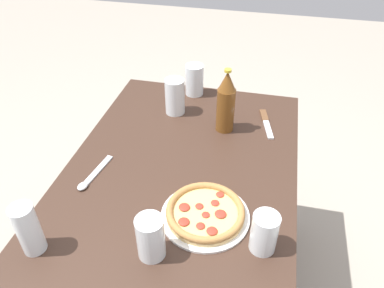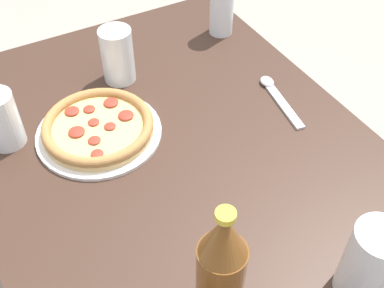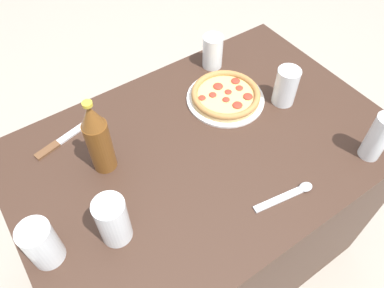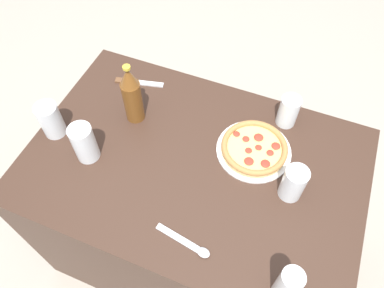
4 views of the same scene
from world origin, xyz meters
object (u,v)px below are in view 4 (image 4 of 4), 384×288
at_px(glass_orange_juice, 85,144).
at_px(spoon, 190,245).
at_px(glass_iced_tea, 287,286).
at_px(beer_bottle, 132,95).
at_px(pizza_salami, 254,148).
at_px(glass_cola, 288,112).
at_px(glass_lemonade, 293,184).
at_px(glass_red_wine, 51,121).
at_px(knife, 137,82).

relative_size(glass_orange_juice, spoon, 0.79).
bearing_deg(glass_iced_tea, beer_bottle, -31.75).
bearing_deg(glass_iced_tea, pizza_salami, -63.81).
bearing_deg(glass_cola, pizza_salami, 67.74).
bearing_deg(pizza_salami, glass_lemonade, 143.67).
bearing_deg(spoon, beer_bottle, -45.45).
height_order(pizza_salami, spoon, pizza_salami).
bearing_deg(glass_lemonade, glass_orange_juice, 9.79).
height_order(glass_lemonade, beer_bottle, beer_bottle).
bearing_deg(glass_cola, glass_lemonade, 106.55).
relative_size(glass_red_wine, glass_iced_tea, 0.86).
distance_m(pizza_salami, beer_bottle, 0.47).
bearing_deg(beer_bottle, pizza_salami, -178.09).
xyz_separation_m(glass_red_wine, glass_iced_tea, (-0.91, 0.24, 0.01)).
distance_m(glass_lemonade, glass_cola, 0.30).
distance_m(glass_orange_juice, knife, 0.38).
distance_m(pizza_salami, glass_orange_juice, 0.58).
bearing_deg(beer_bottle, knife, -64.44).
relative_size(pizza_salami, spoon, 1.41).
xyz_separation_m(pizza_salami, glass_orange_juice, (0.53, 0.23, 0.05)).
xyz_separation_m(glass_iced_tea, spoon, (0.29, -0.03, -0.07)).
height_order(pizza_salami, glass_lemonade, glass_lemonade).
bearing_deg(pizza_salami, glass_orange_juice, 23.66).
xyz_separation_m(pizza_salami, glass_iced_tea, (-0.21, 0.43, 0.05)).
bearing_deg(glass_iced_tea, glass_red_wine, -14.84).
bearing_deg(spoon, glass_orange_juice, -20.35).
bearing_deg(spoon, glass_lemonade, -129.21).
distance_m(glass_lemonade, knife, 0.73).
xyz_separation_m(glass_cola, glass_red_wine, (0.77, 0.36, 0.01)).
distance_m(glass_cola, spoon, 0.59).
xyz_separation_m(pizza_salami, knife, (0.53, -0.14, -0.01)).
relative_size(glass_lemonade, glass_iced_tea, 0.83).
distance_m(glass_cola, beer_bottle, 0.56).
bearing_deg(glass_iced_tea, glass_cola, -76.83).
xyz_separation_m(glass_cola, knife, (0.60, 0.03, -0.05)).
relative_size(pizza_salami, knife, 1.34).
height_order(glass_cola, knife, glass_cola).
bearing_deg(glass_orange_juice, spoon, 159.65).
bearing_deg(glass_red_wine, glass_orange_juice, 165.05).
relative_size(glass_cola, glass_red_wine, 0.90).
relative_size(glass_orange_juice, glass_red_wine, 1.09).
relative_size(glass_red_wine, beer_bottle, 0.53).
height_order(glass_orange_juice, glass_red_wine, glass_orange_juice).
bearing_deg(glass_cola, spoon, 75.45).
bearing_deg(knife, glass_cola, -177.09).
bearing_deg(pizza_salami, glass_iced_tea, 116.19).
relative_size(beer_bottle, spoon, 1.36).
bearing_deg(glass_orange_juice, glass_iced_tea, 165.19).
height_order(glass_orange_juice, beer_bottle, beer_bottle).
distance_m(glass_cola, knife, 0.60).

